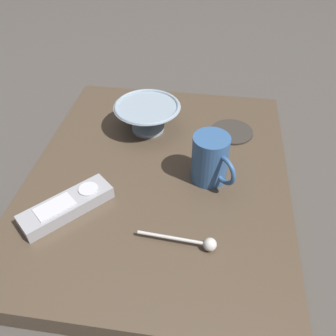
{
  "coord_description": "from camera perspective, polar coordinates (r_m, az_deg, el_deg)",
  "views": [
    {
      "loc": [
        0.55,
        0.1,
        0.56
      ],
      "look_at": [
        0.01,
        0.02,
        0.07
      ],
      "focal_mm": 38.25,
      "sensor_mm": 36.0,
      "label": 1
    }
  ],
  "objects": [
    {
      "name": "ground_plane",
      "position": [
        0.79,
        -1.46,
        -3.16
      ],
      "size": [
        6.0,
        6.0,
        0.0
      ],
      "primitive_type": "plane",
      "color": "#47423D"
    },
    {
      "name": "cereal_bowl",
      "position": [
        0.85,
        -3.29,
        8.29
      ],
      "size": [
        0.16,
        0.16,
        0.07
      ],
      "color": "#8C9EAD",
      "rests_on": "table"
    },
    {
      "name": "drink_coaster",
      "position": [
        0.88,
        10.13,
        5.71
      ],
      "size": [
        0.1,
        0.1,
        0.01
      ],
      "color": "#332D28",
      "rests_on": "table"
    },
    {
      "name": "table",
      "position": [
        0.77,
        -1.49,
        -1.96
      ],
      "size": [
        0.67,
        0.54,
        0.05
      ],
      "color": "#4C3D2D",
      "rests_on": "ground"
    },
    {
      "name": "tv_remote_near",
      "position": [
        0.69,
        -15.8,
        -5.83
      ],
      "size": [
        0.17,
        0.16,
        0.03
      ],
      "color": "#9E9EA3",
      "rests_on": "table"
    },
    {
      "name": "coffee_mug",
      "position": [
        0.71,
        6.81,
        1.24
      ],
      "size": [
        0.09,
        0.09,
        0.1
      ],
      "color": "#33598C",
      "rests_on": "table"
    },
    {
      "name": "teaspoon",
      "position": [
        0.62,
        5.16,
        -11.79
      ],
      "size": [
        0.02,
        0.14,
        0.02
      ],
      "color": "silver",
      "rests_on": "table"
    }
  ]
}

